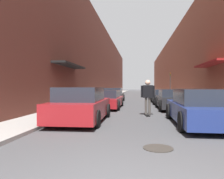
% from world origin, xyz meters
% --- Properties ---
extents(ground, '(149.72, 149.72, 0.00)m').
position_xyz_m(ground, '(0.00, 27.22, 0.00)').
color(ground, '#424244').
extents(curb_strip_left, '(1.80, 68.06, 0.12)m').
position_xyz_m(curb_strip_left, '(-4.16, 34.03, 0.06)').
color(curb_strip_left, gray).
rests_on(curb_strip_left, ground).
extents(curb_strip_right, '(1.80, 68.06, 0.12)m').
position_xyz_m(curb_strip_right, '(4.16, 34.03, 0.06)').
color(curb_strip_right, gray).
rests_on(curb_strip_right, ground).
extents(building_row_left, '(4.90, 68.06, 10.49)m').
position_xyz_m(building_row_left, '(-7.06, 34.02, 5.24)').
color(building_row_left, brown).
rests_on(building_row_left, ground).
extents(building_row_right, '(4.90, 68.06, 9.27)m').
position_xyz_m(building_row_right, '(7.06, 34.02, 4.63)').
color(building_row_right, brown).
rests_on(building_row_right, ground).
extents(parked_car_left_0, '(1.98, 4.36, 1.41)m').
position_xyz_m(parked_car_left_0, '(-2.31, 6.04, 0.67)').
color(parked_car_left_0, maroon).
rests_on(parked_car_left_0, ground).
extents(parked_car_left_1, '(2.08, 4.72, 1.21)m').
position_xyz_m(parked_car_left_1, '(-2.12, 11.72, 0.58)').
color(parked_car_left_1, maroon).
rests_on(parked_car_left_1, ground).
extents(parked_car_left_2, '(1.92, 4.80, 1.31)m').
position_xyz_m(parked_car_left_2, '(-2.31, 17.55, 0.63)').
color(parked_car_left_2, '#232326').
rests_on(parked_car_left_2, ground).
extents(parked_car_right_0, '(1.86, 4.74, 1.35)m').
position_xyz_m(parked_car_right_0, '(2.23, 5.76, 0.65)').
color(parked_car_right_0, navy).
rests_on(parked_car_right_0, ground).
extents(parked_car_right_1, '(1.86, 4.06, 1.27)m').
position_xyz_m(parked_car_right_1, '(2.12, 11.21, 0.62)').
color(parked_car_right_1, '#232326').
rests_on(parked_car_right_1, ground).
extents(parked_car_right_2, '(1.95, 4.26, 1.20)m').
position_xyz_m(parked_car_right_2, '(2.13, 15.99, 0.59)').
color(parked_car_right_2, black).
rests_on(parked_car_right_2, ground).
extents(skateboarder, '(0.68, 0.78, 1.77)m').
position_xyz_m(skateboarder, '(0.48, 8.20, 1.09)').
color(skateboarder, black).
rests_on(skateboarder, ground).
extents(manhole_cover, '(0.70, 0.70, 0.02)m').
position_xyz_m(manhole_cover, '(0.48, 2.46, 0.01)').
color(manhole_cover, '#332D28').
rests_on(manhole_cover, ground).
extents(traffic_light, '(0.16, 0.22, 3.24)m').
position_xyz_m(traffic_light, '(4.31, 27.53, 2.14)').
color(traffic_light, '#2D2D2D').
rests_on(traffic_light, curb_strip_right).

